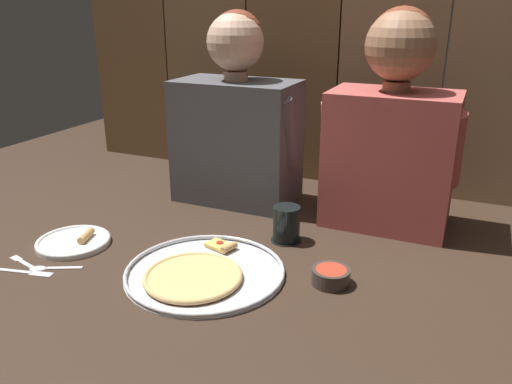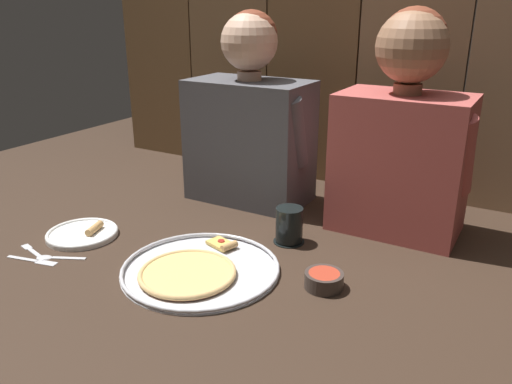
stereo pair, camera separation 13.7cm
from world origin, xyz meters
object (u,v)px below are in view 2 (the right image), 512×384
dinner_plate (83,233)px  diner_right (403,134)px  diner_left (249,120)px  dipping_bowl (324,279)px  drinking_glass (289,225)px  pizza_tray (197,270)px

dinner_plate → diner_right: diner_right is taller
diner_left → dipping_bowl: bearing=-42.9°
drinking_glass → diner_left: 0.44m
pizza_tray → diner_left: diner_left is taller
pizza_tray → diner_left: (-0.16, 0.54, 0.27)m
pizza_tray → dipping_bowl: dipping_bowl is taller
dipping_bowl → diner_right: diner_right is taller
dinner_plate → dipping_bowl: 0.75m
drinking_glass → dipping_bowl: 0.27m
pizza_tray → dipping_bowl: (0.31, 0.10, 0.01)m
drinking_glass → pizza_tray: bearing=-113.8°
diner_right → dinner_plate: bearing=-146.4°
drinking_glass → diner_right: bearing=46.5°
dinner_plate → drinking_glass: drinking_glass is taller
dipping_bowl → diner_left: 0.69m
drinking_glass → dinner_plate: bearing=-153.6°
pizza_tray → diner_left: 0.62m
pizza_tray → drinking_glass: drinking_glass is taller
dinner_plate → diner_right: size_ratio=0.32×
drinking_glass → diner_right: size_ratio=0.16×
diner_left → pizza_tray: bearing=-73.7°
drinking_glass → diner_left: size_ratio=0.17×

